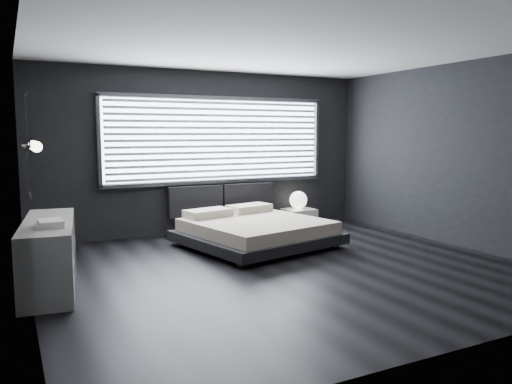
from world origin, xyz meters
name	(u,v)px	position (x,y,z in m)	size (l,w,h in m)	color
room	(286,160)	(0.00, 0.00, 1.40)	(6.04, 6.00, 2.80)	black
window	(219,140)	(0.20, 2.70, 1.61)	(4.14, 0.09, 1.52)	white
headboard	(222,199)	(0.23, 2.64, 0.57)	(1.96, 0.16, 0.52)	black
sconce_near	(36,147)	(-2.88, 0.05, 1.60)	(0.18, 0.11, 0.11)	silver
sconce_far	(33,145)	(-2.88, 0.65, 1.60)	(0.18, 0.11, 0.11)	silver
wall_art_upper	(27,120)	(-2.98, -0.55, 1.85)	(0.01, 0.48, 0.48)	#47474C
wall_art_lower	(29,171)	(-2.98, -0.30, 1.38)	(0.01, 0.48, 0.48)	#47474C
bed	(255,230)	(0.22, 1.31, 0.25)	(2.41, 2.33, 0.53)	black
nightstand	(299,217)	(1.70, 2.42, 0.16)	(0.55, 0.46, 0.32)	white
orb_lamp	(298,200)	(1.70, 2.47, 0.49)	(0.33, 0.33, 0.33)	white
dresser	(50,254)	(-2.78, 0.54, 0.38)	(0.77, 1.94, 0.76)	white
book_stack	(50,223)	(-2.78, 0.14, 0.79)	(0.31, 0.39, 0.08)	white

